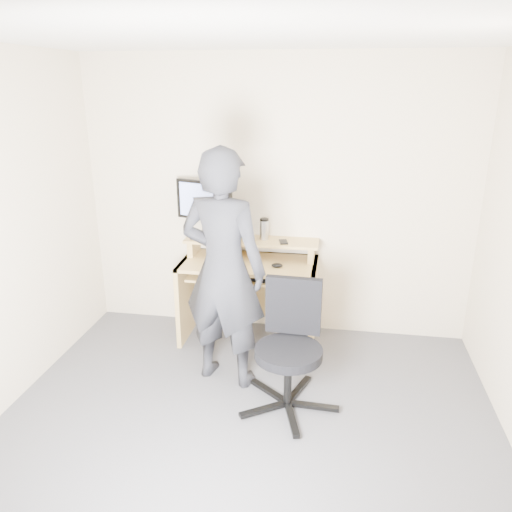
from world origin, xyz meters
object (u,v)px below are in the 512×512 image
(desk, at_px, (250,280))
(monitor, at_px, (204,204))
(office_chair, at_px, (290,342))
(person, at_px, (223,270))

(desk, relative_size, monitor, 2.22)
(office_chair, distance_m, person, 0.73)
(monitor, distance_m, office_chair, 1.54)
(office_chair, bearing_deg, person, 157.58)
(desk, bearing_deg, person, -95.45)
(monitor, distance_m, person, 0.91)
(monitor, xyz_separation_m, person, (0.35, -0.79, -0.30))
(monitor, bearing_deg, desk, 12.30)
(desk, relative_size, office_chair, 1.31)
(desk, height_order, office_chair, office_chair)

